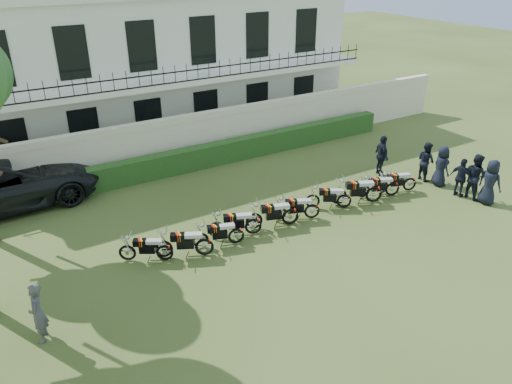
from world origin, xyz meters
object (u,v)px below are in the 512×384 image
at_px(suv, 6,184).
at_px(officer_1, 475,176).
at_px(motorcycle_7, 374,191).
at_px(motorcycle_5, 312,208).
at_px(motorcycle_3, 253,223).
at_px(motorcycle_8, 393,186).
at_px(motorcycle_0, 164,249).
at_px(officer_4, 426,161).
at_px(motorcycle_2, 236,232).
at_px(motorcycle_4, 290,213).
at_px(officer_2, 461,178).
at_px(officer_3, 441,166).
at_px(motorcycle_6, 344,198).
at_px(officer_5, 382,156).
at_px(motorcycle_9, 410,181).
at_px(officer_0, 490,182).
at_px(motorcycle_1, 204,243).
at_px(inspector, 38,313).

height_order(suv, officer_1, suv).
bearing_deg(motorcycle_7, motorcycle_5, 110.20).
xyz_separation_m(motorcycle_3, motorcycle_7, (5.27, -0.35, 0.05)).
bearing_deg(motorcycle_5, motorcycle_7, -69.25).
bearing_deg(motorcycle_8, motorcycle_5, 111.26).
distance_m(motorcycle_0, officer_4, 11.97).
distance_m(motorcycle_2, motorcycle_5, 3.24).
xyz_separation_m(motorcycle_4, motorcycle_5, (0.95, -0.03, -0.04)).
distance_m(motorcycle_4, officer_2, 7.33).
relative_size(motorcycle_7, officer_3, 1.11).
xyz_separation_m(officer_1, officer_2, (-0.35, 0.33, -0.12)).
distance_m(motorcycle_6, motorcycle_8, 2.35).
bearing_deg(motorcycle_6, officer_4, -55.10).
xyz_separation_m(motorcycle_7, suv, (-12.26, 7.06, 0.43)).
xyz_separation_m(motorcycle_2, motorcycle_5, (3.24, 0.08, 0.01)).
bearing_deg(motorcycle_2, motorcycle_6, -71.01).
bearing_deg(officer_3, motorcycle_6, 99.16).
relative_size(suv, officer_1, 3.67).
distance_m(officer_3, officer_5, 2.49).
bearing_deg(officer_2, motorcycle_9, 36.36).
xyz_separation_m(motorcycle_0, officer_4, (11.96, 0.16, 0.40)).
xyz_separation_m(motorcycle_3, officer_3, (8.78, -0.55, 0.39)).
xyz_separation_m(motorcycle_0, motorcycle_2, (2.45, -0.28, 0.00)).
relative_size(officer_3, officer_5, 0.96).
bearing_deg(motorcycle_8, officer_0, -107.42).
xyz_separation_m(motorcycle_3, officer_1, (8.99, -2.01, 0.45)).
relative_size(motorcycle_0, motorcycle_8, 0.92).
bearing_deg(motorcycle_0, officer_3, -61.97).
bearing_deg(motorcycle_9, officer_0, -123.72).
bearing_deg(motorcycle_9, motorcycle_0, 106.92).
bearing_deg(motorcycle_3, officer_4, -67.39).
bearing_deg(officer_2, motorcycle_3, 70.14).
xyz_separation_m(motorcycle_1, officer_3, (10.82, -0.21, 0.38)).
xyz_separation_m(motorcycle_3, motorcycle_8, (6.33, -0.30, -0.02)).
bearing_deg(officer_4, motorcycle_3, 97.58).
height_order(inspector, officer_4, officer_4).
distance_m(motorcycle_9, officer_0, 2.97).
xyz_separation_m(motorcycle_4, suv, (-8.46, 6.83, 0.45)).
bearing_deg(officer_3, officer_0, -158.34).
distance_m(motorcycle_2, officer_0, 10.16).
bearing_deg(motorcycle_5, motorcycle_1, 117.33).
xyz_separation_m(inspector, officer_4, (15.98, 1.90, 0.01)).
bearing_deg(officer_3, officer_5, 47.56).
bearing_deg(motorcycle_3, officer_5, -57.11).
bearing_deg(motorcycle_6, motorcycle_3, 119.42).
bearing_deg(motorcycle_6, officer_3, -64.21).
bearing_deg(suv, motorcycle_7, -123.35).
xyz_separation_m(motorcycle_9, inspector, (-14.54, -1.37, 0.38)).
distance_m(motorcycle_3, motorcycle_7, 5.29).
height_order(motorcycle_7, officer_2, officer_2).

